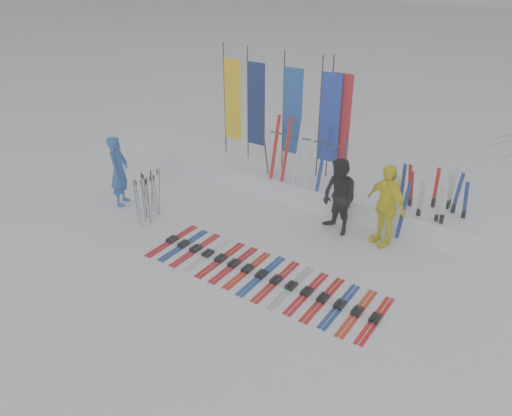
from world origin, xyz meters
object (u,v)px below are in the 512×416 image
Objects in this scene: person_black at (339,197)px; ski_rack at (304,154)px; person_blue at (119,171)px; ski_row at (261,275)px; person_yellow at (385,205)px.

person_black is 0.91× the size of ski_rack.
person_blue is 5.72m from person_black.
person_black is at bearing 79.21° from ski_row.
ski_row is at bearing -124.98° from person_blue.
person_black reaches higher than ski_rack.
person_black is 0.95× the size of person_yellow.
person_blue reaches higher than ski_rack.
ski_row is 3.88m from ski_rack.
person_blue is 1.02× the size of person_black.
person_yellow reaches higher than ski_row.
ski_rack is (-1.49, 0.94, 0.46)m from person_black.
ski_row is (-1.56, -2.68, -0.94)m from person_yellow.
ski_row is at bearing -79.10° from person_black.
person_blue is at bearing -139.63° from person_black.
person_yellow is 0.95× the size of ski_rack.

